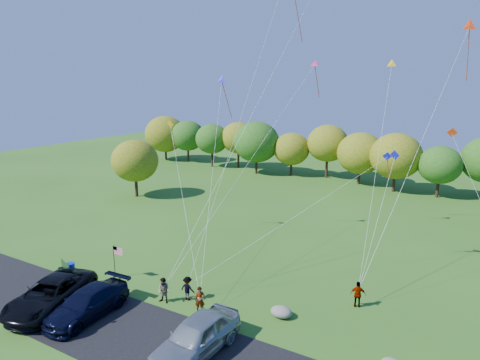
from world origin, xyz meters
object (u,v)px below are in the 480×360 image
object	(u,v)px
trash_barrel	(71,269)
minivan_dark	(50,294)
flyer_c	(188,288)
flyer_d	(358,294)
flyer_b	(164,291)
minivan_navy	(87,303)
park_bench	(67,268)
minivan_silver	(196,337)
flyer_a	(200,300)

from	to	relation	value
trash_barrel	minivan_dark	bearing A→B (deg)	-52.00
flyer_c	flyer_d	distance (m)	10.65
flyer_c	trash_barrel	bearing A→B (deg)	5.69
flyer_b	minivan_navy	bearing A→B (deg)	-132.65
park_bench	trash_barrel	size ratio (longest dim) A/B	1.93
minivan_silver	flyer_c	world-z (taller)	minivan_silver
flyer_b	park_bench	distance (m)	8.72
flyer_a	flyer_d	size ratio (longest dim) A/B	1.00
flyer_a	flyer_b	bearing A→B (deg)	150.28
flyer_a	flyer_b	world-z (taller)	flyer_a
flyer_a	park_bench	size ratio (longest dim) A/B	0.98
flyer_b	park_bench	xyz separation A→B (m)	(-8.70, -0.44, -0.31)
minivan_silver	flyer_a	bearing A→B (deg)	125.14
minivan_dark	flyer_a	world-z (taller)	minivan_dark
minivan_navy	flyer_d	distance (m)	16.35
trash_barrel	minivan_silver	bearing A→B (deg)	-12.60
flyer_a	trash_barrel	size ratio (longest dim) A/B	1.89
flyer_b	flyer_c	xyz separation A→B (m)	(1.06, 1.06, -0.05)
minivan_silver	trash_barrel	distance (m)	13.68
trash_barrel	flyer_d	bearing A→B (deg)	17.25
flyer_c	trash_barrel	distance (m)	9.61
flyer_a	park_bench	world-z (taller)	flyer_a
minivan_dark	trash_barrel	xyz separation A→B (m)	(-2.95, 3.77, -0.51)
minivan_silver	flyer_d	xyz separation A→B (m)	(5.78, 8.92, -0.19)
minivan_navy	flyer_d	xyz separation A→B (m)	(13.48, 9.25, -0.04)
minivan_silver	flyer_b	size ratio (longest dim) A/B	3.41
flyer_b	minivan_dark	bearing A→B (deg)	-148.27
flyer_b	flyer_c	distance (m)	1.50
flyer_c	flyer_d	size ratio (longest dim) A/B	0.94
minivan_navy	flyer_b	bearing A→B (deg)	49.62
minivan_silver	flyer_a	distance (m)	4.10
park_bench	trash_barrel	world-z (taller)	park_bench
flyer_d	minivan_silver	bearing A→B (deg)	37.66
minivan_dark	flyer_b	bearing A→B (deg)	20.58
minivan_dark	trash_barrel	bearing A→B (deg)	112.13
flyer_a	park_bench	distance (m)	11.38
flyer_a	flyer_d	bearing A→B (deg)	1.14
trash_barrel	flyer_a	bearing A→B (deg)	2.33
flyer_a	flyer_c	distance (m)	1.84
flyer_a	flyer_c	xyz separation A→B (m)	(-1.60, 0.90, -0.05)
minivan_silver	flyer_c	bearing A→B (deg)	133.63
flyer_b	trash_barrel	xyz separation A→B (m)	(-8.45, -0.29, -0.39)
minivan_silver	trash_barrel	xyz separation A→B (m)	(-13.34, 2.98, -0.58)
flyer_d	park_bench	distance (m)	20.31
minivan_navy	trash_barrel	distance (m)	6.55
minivan_dark	park_bench	world-z (taller)	minivan_dark
minivan_silver	flyer_c	size ratio (longest dim) A/B	3.62
minivan_silver	flyer_c	xyz separation A→B (m)	(-3.84, 4.33, -0.24)
flyer_a	park_bench	bearing A→B (deg)	149.80
park_bench	flyer_c	bearing A→B (deg)	29.59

